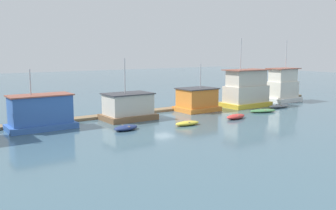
# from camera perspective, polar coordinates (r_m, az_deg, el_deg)

# --- Properties ---
(ground_plane) EXTENTS (200.00, 200.00, 0.00)m
(ground_plane) POSITION_cam_1_polar(r_m,az_deg,el_deg) (44.77, -0.73, -1.62)
(ground_plane) COLOR #426070
(dock_walkway) EXTENTS (59.60, 1.63, 0.30)m
(dock_walkway) POSITION_cam_1_polar(r_m,az_deg,el_deg) (47.17, -2.74, -0.93)
(dock_walkway) COLOR #846B4C
(dock_walkway) RESTS_ON ground_plane
(houseboat_blue) EXTENTS (6.51, 3.47, 5.96)m
(houseboat_blue) POSITION_cam_1_polar(r_m,az_deg,el_deg) (38.99, -18.82, -1.13)
(houseboat_blue) COLOR #3866B7
(houseboat_blue) RESTS_ON ground_plane
(houseboat_brown) EXTENTS (5.72, 4.01, 6.89)m
(houseboat_brown) POSITION_cam_1_polar(r_m,az_deg,el_deg) (42.30, -6.10, -0.31)
(houseboat_brown) COLOR brown
(houseboat_brown) RESTS_ON ground_plane
(houseboat_orange) EXTENTS (5.07, 4.01, 6.07)m
(houseboat_orange) POSITION_cam_1_polar(r_m,az_deg,el_deg) (48.23, 4.44, 0.77)
(houseboat_orange) COLOR orange
(houseboat_orange) RESTS_ON ground_plane
(houseboat_yellow) EXTENTS (6.76, 3.85, 9.34)m
(houseboat_yellow) POSITION_cam_1_polar(r_m,az_deg,el_deg) (52.94, 11.82, 2.28)
(houseboat_yellow) COLOR gold
(houseboat_yellow) RESTS_ON ground_plane
(houseboat_white) EXTENTS (5.23, 3.62, 9.29)m
(houseboat_white) POSITION_cam_1_polar(r_m,az_deg,el_deg) (59.57, 17.06, 2.70)
(houseboat_white) COLOR white
(houseboat_white) RESTS_ON ground_plane
(dinghy_navy) EXTENTS (2.82, 1.82, 0.50)m
(dinghy_navy) POSITION_cam_1_polar(r_m,az_deg,el_deg) (36.80, -6.44, -3.46)
(dinghy_navy) COLOR navy
(dinghy_navy) RESTS_ON ground_plane
(dinghy_yellow) EXTENTS (2.87, 1.31, 0.46)m
(dinghy_yellow) POSITION_cam_1_polar(r_m,az_deg,el_deg) (38.95, 2.94, -2.79)
(dinghy_yellow) COLOR yellow
(dinghy_yellow) RESTS_ON ground_plane
(dinghy_red) EXTENTS (3.10, 1.61, 0.52)m
(dinghy_red) POSITION_cam_1_polar(r_m,az_deg,el_deg) (43.32, 10.29, -1.74)
(dinghy_red) COLOR red
(dinghy_red) RESTS_ON ground_plane
(dinghy_green) EXTENTS (3.88, 2.44, 0.37)m
(dinghy_green) POSITION_cam_1_polar(r_m,az_deg,el_deg) (48.71, 14.26, -0.84)
(dinghy_green) COLOR #47844C
(dinghy_green) RESTS_ON ground_plane
(dinghy_grey) EXTENTS (3.48, 1.74, 0.42)m
(dinghy_grey) POSITION_cam_1_polar(r_m,az_deg,el_deg) (53.17, 16.57, -0.16)
(dinghy_grey) COLOR gray
(dinghy_grey) RESTS_ON ground_plane
(mooring_post_near_right) EXTENTS (0.26, 0.26, 1.26)m
(mooring_post_near_right) POSITION_cam_1_polar(r_m,az_deg,el_deg) (54.96, 10.27, 0.77)
(mooring_post_near_right) COLOR #846B4C
(mooring_post_near_right) RESTS_ON ground_plane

